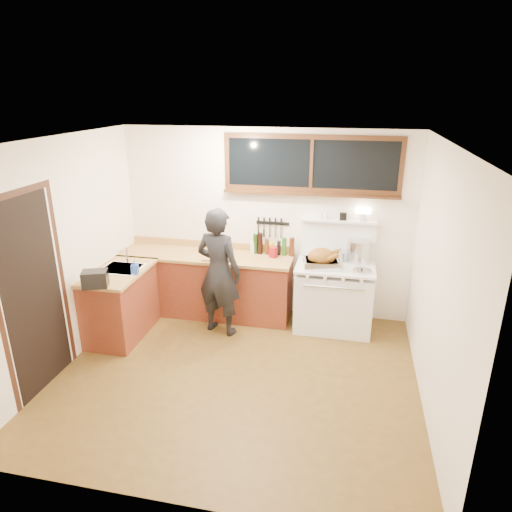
% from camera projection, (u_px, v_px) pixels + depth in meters
% --- Properties ---
extents(ground_plane, '(4.00, 3.50, 0.02)m').
position_uv_depth(ground_plane, '(236.00, 377.00, 5.17)').
color(ground_plane, '#553B16').
extents(room_shell, '(4.10, 3.60, 2.65)m').
position_uv_depth(room_shell, '(234.00, 237.00, 4.60)').
color(room_shell, white).
rests_on(room_shell, ground).
extents(counter_back, '(2.44, 0.64, 1.00)m').
position_uv_depth(counter_back, '(206.00, 283.00, 6.50)').
color(counter_back, maroon).
rests_on(counter_back, ground).
extents(counter_left, '(0.64, 1.09, 0.90)m').
position_uv_depth(counter_left, '(121.00, 303.00, 5.92)').
color(counter_left, maroon).
rests_on(counter_left, ground).
extents(sink_unit, '(0.50, 0.45, 0.37)m').
position_uv_depth(sink_unit, '(122.00, 272.00, 5.85)').
color(sink_unit, white).
rests_on(sink_unit, counter_left).
extents(vintage_stove, '(1.02, 0.74, 1.60)m').
position_uv_depth(vintage_stove, '(334.00, 295.00, 6.11)').
color(vintage_stove, white).
rests_on(vintage_stove, ground).
extents(back_window, '(2.32, 0.13, 0.77)m').
position_uv_depth(back_window, '(311.00, 171.00, 5.93)').
color(back_window, black).
rests_on(back_window, room_shell).
extents(left_doorway, '(0.02, 1.04, 2.17)m').
position_uv_depth(left_doorway, '(34.00, 294.00, 4.68)').
color(left_doorway, black).
rests_on(left_doorway, ground).
extents(knife_strip, '(0.46, 0.03, 0.28)m').
position_uv_depth(knife_strip, '(271.00, 224.00, 6.30)').
color(knife_strip, black).
rests_on(knife_strip, room_shell).
extents(man, '(0.71, 0.56, 1.70)m').
position_uv_depth(man, '(219.00, 272.00, 5.86)').
color(man, black).
rests_on(man, ground).
extents(soap_bottle, '(0.09, 0.09, 0.18)m').
position_uv_depth(soap_bottle, '(135.00, 267.00, 5.64)').
color(soap_bottle, '#234BAF').
rests_on(soap_bottle, counter_left).
extents(toaster, '(0.33, 0.28, 0.19)m').
position_uv_depth(toaster, '(95.00, 279.00, 5.27)').
color(toaster, black).
rests_on(toaster, counter_left).
extents(cutting_board, '(0.44, 0.37, 0.14)m').
position_uv_depth(cutting_board, '(217.00, 254.00, 6.20)').
color(cutting_board, '#B58848').
rests_on(cutting_board, counter_back).
extents(roast_turkey, '(0.50, 0.41, 0.25)m').
position_uv_depth(roast_turkey, '(322.00, 259.00, 5.86)').
color(roast_turkey, silver).
rests_on(roast_turkey, vintage_stove).
extents(stockpot, '(0.40, 0.40, 0.30)m').
position_uv_depth(stockpot, '(359.00, 251.00, 6.03)').
color(stockpot, silver).
rests_on(stockpot, vintage_stove).
extents(saucepan, '(0.20, 0.31, 0.13)m').
position_uv_depth(saucepan, '(338.00, 256.00, 6.07)').
color(saucepan, silver).
rests_on(saucepan, vintage_stove).
extents(pot_lid, '(0.26, 0.26, 0.04)m').
position_uv_depth(pot_lid, '(362.00, 271.00, 5.74)').
color(pot_lid, silver).
rests_on(pot_lid, vintage_stove).
extents(coffee_tin, '(0.12, 0.11, 0.14)m').
position_uv_depth(coffee_tin, '(273.00, 252.00, 6.20)').
color(coffee_tin, maroon).
rests_on(coffee_tin, counter_back).
extents(pitcher, '(0.11, 0.11, 0.16)m').
position_uv_depth(pitcher, '(253.00, 247.00, 6.37)').
color(pitcher, white).
rests_on(pitcher, counter_back).
extents(bottle_cluster, '(0.58, 0.07, 0.30)m').
position_uv_depth(bottle_cluster, '(272.00, 246.00, 6.30)').
color(bottle_cluster, black).
rests_on(bottle_cluster, counter_back).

